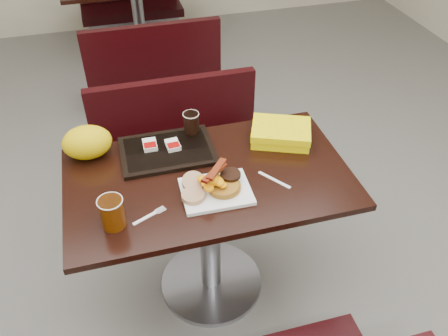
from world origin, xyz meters
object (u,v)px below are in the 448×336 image
object	(u,v)px
bench_far_s	(151,60)
hashbrown_sleeve_right	(173,145)
pancake_stack	(224,186)
clamshell	(281,133)
coffee_cup_far	(191,123)
paper_bag	(87,142)
coffee_cup_near	(112,213)
knife	(274,180)
fork	(145,218)
table_near	(210,235)
tray	(167,151)
hashbrown_sleeve_left	(150,145)
bench_near_n	(181,151)
table_far	(139,23)
platter	(216,191)

from	to	relation	value
bench_far_s	hashbrown_sleeve_right	distance (m)	1.74
pancake_stack	clamshell	bearing A→B (deg)	38.58
coffee_cup_far	paper_bag	distance (m)	0.47
pancake_stack	paper_bag	bearing A→B (deg)	143.33
bench_far_s	coffee_cup_near	size ratio (longest dim) A/B	7.98
knife	coffee_cup_far	xyz separation A→B (m)	(-0.26, 0.41, 0.07)
knife	coffee_cup_far	world-z (taller)	coffee_cup_far
bench_far_s	fork	distance (m)	2.14
table_near	clamshell	xyz separation A→B (m)	(0.39, 0.16, 0.41)
table_near	coffee_cup_far	xyz separation A→B (m)	(-0.00, 0.31, 0.44)
fork	tray	xyz separation A→B (m)	(0.15, 0.38, 0.01)
bench_far_s	hashbrown_sleeve_left	distance (m)	1.72
clamshell	bench_far_s	bearing A→B (deg)	124.92
fork	hashbrown_sleeve_right	world-z (taller)	hashbrown_sleeve_right
bench_near_n	paper_bag	bearing A→B (deg)	-137.98
table_near	knife	distance (m)	0.47
bench_far_s	hashbrown_sleeve_right	bearing A→B (deg)	-93.79
hashbrown_sleeve_left	paper_bag	bearing A→B (deg)	174.42
coffee_cup_near	paper_bag	distance (m)	0.46
pancake_stack	hashbrown_sleeve_right	xyz separation A→B (m)	(-0.15, 0.33, -0.00)
bench_near_n	coffee_cup_far	size ratio (longest dim) A/B	10.28
hashbrown_sleeve_right	clamshell	distance (m)	0.50
bench_near_n	fork	size ratio (longest dim) A/B	6.99
coffee_cup_near	fork	distance (m)	0.13
bench_near_n	coffee_cup_near	bearing A→B (deg)	-114.86
tray	clamshell	size ratio (longest dim) A/B	1.55
table_near	clamshell	size ratio (longest dim) A/B	4.50
table_far	hashbrown_sleeve_left	size ratio (longest dim) A/B	14.65
paper_bag	platter	bearing A→B (deg)	-38.58
tray	fork	bearing A→B (deg)	-111.63
bench_near_n	tray	distance (m)	0.65
clamshell	paper_bag	size ratio (longest dim) A/B	1.24
table_far	fork	bearing A→B (deg)	-96.06
bench_far_s	coffee_cup_far	world-z (taller)	coffee_cup_far
table_far	hashbrown_sleeve_left	world-z (taller)	hashbrown_sleeve_left
table_near	hashbrown_sleeve_right	world-z (taller)	hashbrown_sleeve_right
pancake_stack	hashbrown_sleeve_right	distance (m)	0.36
bench_near_n	hashbrown_sleeve_right	xyz separation A→B (m)	(-0.11, -0.49, 0.42)
bench_far_s	hashbrown_sleeve_right	world-z (taller)	hashbrown_sleeve_right
hashbrown_sleeve_left	table_far	bearing A→B (deg)	85.75
pancake_stack	knife	world-z (taller)	pancake_stack
hashbrown_sleeve_left	clamshell	world-z (taller)	clamshell
coffee_cup_near	hashbrown_sleeve_right	xyz separation A→B (m)	(0.30, 0.40, -0.03)
table_far	table_near	bearing A→B (deg)	-90.00
clamshell	bench_near_n	bearing A→B (deg)	148.11
bench_near_n	hashbrown_sleeve_right	distance (m)	0.65
platter	coffee_cup_far	bearing A→B (deg)	92.64
platter	knife	xyz separation A→B (m)	(0.25, 0.01, -0.01)
bench_near_n	bench_far_s	distance (m)	1.20
hashbrown_sleeve_left	hashbrown_sleeve_right	size ratio (longest dim) A/B	1.03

